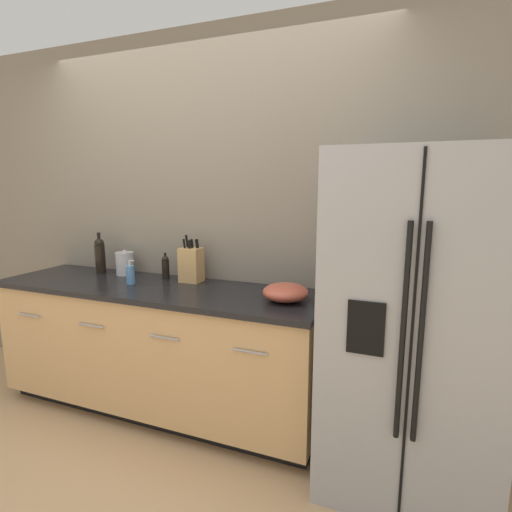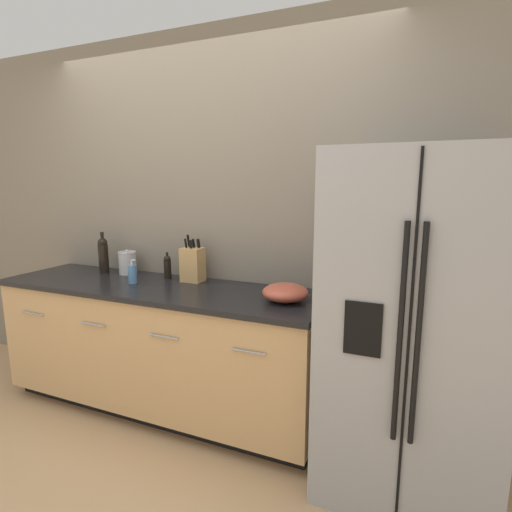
{
  "view_description": "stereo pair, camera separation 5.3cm",
  "coord_description": "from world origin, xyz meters",
  "px_view_note": "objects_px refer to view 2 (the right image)",
  "views": [
    {
      "loc": [
        1.36,
        -1.48,
        1.57
      ],
      "look_at": [
        0.5,
        0.68,
        1.15
      ],
      "focal_mm": 28.0,
      "sensor_mm": 36.0,
      "label": 1
    },
    {
      "loc": [
        1.41,
        -1.46,
        1.57
      ],
      "look_at": [
        0.5,
        0.68,
        1.15
      ],
      "focal_mm": 28.0,
      "sensor_mm": 36.0,
      "label": 2
    }
  ],
  "objects_px": {
    "refrigerator": "(411,325)",
    "knife_block": "(193,264)",
    "steel_canister": "(128,263)",
    "soap_dispenser": "(132,274)",
    "wine_bottle": "(103,254)",
    "oil_bottle": "(167,266)",
    "mixing_bowl": "(285,292)"
  },
  "relations": [
    {
      "from": "soap_dispenser",
      "to": "wine_bottle",
      "type": "bearing_deg",
      "value": 156.66
    },
    {
      "from": "soap_dispenser",
      "to": "knife_block",
      "type": "bearing_deg",
      "value": 30.52
    },
    {
      "from": "steel_canister",
      "to": "mixing_bowl",
      "type": "distance_m",
      "value": 1.34
    },
    {
      "from": "soap_dispenser",
      "to": "steel_canister",
      "type": "xyz_separation_m",
      "value": [
        -0.22,
        0.22,
        0.02
      ]
    },
    {
      "from": "wine_bottle",
      "to": "oil_bottle",
      "type": "relative_size",
      "value": 1.64
    },
    {
      "from": "refrigerator",
      "to": "mixing_bowl",
      "type": "relative_size",
      "value": 6.43
    },
    {
      "from": "refrigerator",
      "to": "knife_block",
      "type": "xyz_separation_m",
      "value": [
        -1.44,
        0.25,
        0.15
      ]
    },
    {
      "from": "steel_canister",
      "to": "soap_dispenser",
      "type": "bearing_deg",
      "value": -43.89
    },
    {
      "from": "soap_dispenser",
      "to": "steel_canister",
      "type": "relative_size",
      "value": 0.89
    },
    {
      "from": "refrigerator",
      "to": "soap_dispenser",
      "type": "distance_m",
      "value": 1.79
    },
    {
      "from": "oil_bottle",
      "to": "refrigerator",
      "type": "bearing_deg",
      "value": -8.79
    },
    {
      "from": "refrigerator",
      "to": "soap_dispenser",
      "type": "height_order",
      "value": "refrigerator"
    },
    {
      "from": "knife_block",
      "to": "steel_canister",
      "type": "xyz_separation_m",
      "value": [
        -0.58,
        0.01,
        -0.04
      ]
    },
    {
      "from": "soap_dispenser",
      "to": "steel_canister",
      "type": "height_order",
      "value": "steel_canister"
    },
    {
      "from": "knife_block",
      "to": "oil_bottle",
      "type": "height_order",
      "value": "knife_block"
    },
    {
      "from": "oil_bottle",
      "to": "mixing_bowl",
      "type": "distance_m",
      "value": 0.98
    },
    {
      "from": "steel_canister",
      "to": "refrigerator",
      "type": "bearing_deg",
      "value": -7.43
    },
    {
      "from": "steel_canister",
      "to": "mixing_bowl",
      "type": "relative_size",
      "value": 0.69
    },
    {
      "from": "knife_block",
      "to": "steel_canister",
      "type": "height_order",
      "value": "knife_block"
    },
    {
      "from": "refrigerator",
      "to": "steel_canister",
      "type": "relative_size",
      "value": 9.28
    },
    {
      "from": "knife_block",
      "to": "wine_bottle",
      "type": "bearing_deg",
      "value": -178.19
    },
    {
      "from": "soap_dispenser",
      "to": "steel_canister",
      "type": "distance_m",
      "value": 0.31
    },
    {
      "from": "wine_bottle",
      "to": "soap_dispenser",
      "type": "xyz_separation_m",
      "value": [
        0.42,
        -0.18,
        -0.07
      ]
    },
    {
      "from": "knife_block",
      "to": "oil_bottle",
      "type": "xyz_separation_m",
      "value": [
        -0.21,
        0.0,
        -0.03
      ]
    },
    {
      "from": "knife_block",
      "to": "mixing_bowl",
      "type": "relative_size",
      "value": 1.21
    },
    {
      "from": "wine_bottle",
      "to": "knife_block",
      "type": "bearing_deg",
      "value": 1.81
    },
    {
      "from": "knife_block",
      "to": "wine_bottle",
      "type": "distance_m",
      "value": 0.78
    },
    {
      "from": "refrigerator",
      "to": "oil_bottle",
      "type": "relative_size",
      "value": 9.11
    },
    {
      "from": "wine_bottle",
      "to": "oil_bottle",
      "type": "xyz_separation_m",
      "value": [
        0.57,
        0.03,
        -0.05
      ]
    },
    {
      "from": "refrigerator",
      "to": "mixing_bowl",
      "type": "xyz_separation_m",
      "value": [
        -0.69,
        0.05,
        0.08
      ]
    },
    {
      "from": "steel_canister",
      "to": "mixing_bowl",
      "type": "xyz_separation_m",
      "value": [
        1.33,
        -0.21,
        -0.03
      ]
    },
    {
      "from": "wine_bottle",
      "to": "oil_bottle",
      "type": "bearing_deg",
      "value": 2.58
    }
  ]
}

